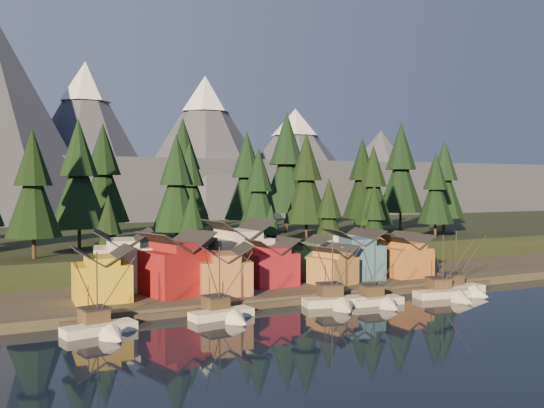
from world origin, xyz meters
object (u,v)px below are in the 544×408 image
boat_4 (380,292)px  boat_5 (449,286)px  boat_6 (463,280)px  house_back_0 (123,258)px  house_front_0 (102,272)px  boat_3 (336,291)px  boat_0 (102,317)px  boat_1 (225,304)px  house_front_1 (177,261)px  house_back_1 (191,260)px

boat_4 → boat_5: size_ratio=0.92×
boat_6 → house_back_0: 60.47m
boat_6 → house_front_0: size_ratio=1.39×
boat_3 → boat_6: bearing=10.3°
boat_4 → boat_6: bearing=10.3°
house_front_0 → boat_4: bearing=-18.4°
boat_0 → boat_3: boat_3 is taller
boat_1 → boat_4: boat_1 is taller
boat_5 → house_front_0: bearing=172.6°
boat_4 → house_front_0: boat_4 is taller
boat_6 → boat_0: bearing=-178.6°
boat_3 → boat_6: 26.73m
boat_3 → boat_0: bearing=-166.8°
boat_4 → house_front_1: size_ratio=0.94×
boat_4 → boat_3: bearing=167.9°
house_back_0 → house_back_1: size_ratio=1.30×
boat_1 → house_front_0: (-14.87, 14.60, 3.73)m
boat_3 → boat_4: bearing=-6.1°
boat_1 → house_back_1: 23.31m
boat_5 → house_back_1: size_ratio=1.44×
boat_1 → house_front_0: boat_1 is taller
boat_1 → boat_5: size_ratio=0.94×
house_front_0 → house_front_1: house_front_1 is taller
boat_4 → house_front_0: bearing=163.2°
boat_0 → house_back_0: (8.12, 23.81, 4.66)m
boat_4 → house_back_0: house_back_0 is taller
boat_3 → house_front_1: 26.87m
boat_6 → house_back_1: boat_6 is taller
house_front_1 → house_back_1: size_ratio=1.41×
boat_3 → house_front_1: bearing=156.6°
boat_6 → house_front_1: house_front_1 is taller
house_back_0 → house_front_1: bearing=-35.0°
house_front_1 → boat_1: bearing=-95.2°
boat_4 → house_front_0: size_ratio=1.27×
boat_1 → boat_3: boat_3 is taller
house_front_0 → house_back_1: 19.35m
house_back_0 → boat_5: bearing=-15.8°
boat_4 → house_back_0: 43.91m
house_front_1 → house_back_1: house_front_1 is taller
boat_1 → boat_3: bearing=-7.2°
boat_3 → house_front_0: boat_3 is taller
house_front_1 → boat_6: bearing=-32.1°
boat_6 → house_back_1: (-43.44, 22.99, 3.60)m
house_front_0 → house_back_0: size_ratio=0.80×
boat_0 → boat_4: size_ratio=1.06×
boat_1 → boat_6: boat_6 is taller
house_front_1 → house_back_0: 10.36m
boat_0 → boat_3: bearing=-9.4°
boat_3 → boat_4: boat_3 is taller
boat_0 → house_back_1: 31.77m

